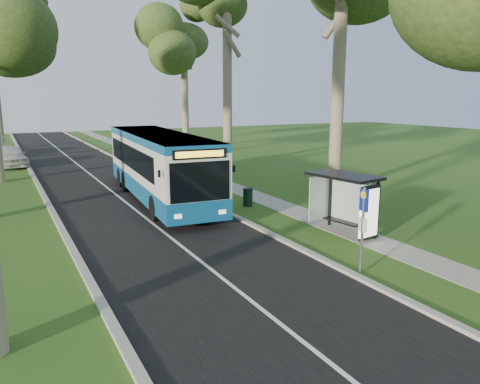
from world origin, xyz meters
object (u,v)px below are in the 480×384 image
Objects in this scene: bus at (159,166)px; litter_bin at (248,197)px; car_white at (11,156)px; bus_shelter at (353,194)px; bus_stop_sign at (363,221)px.

bus is 15.08× the size of litter_bin.
car_white is (-9.66, 19.58, 0.38)m from litter_bin.
bus is 4.44× the size of bus_shelter.
bus_stop_sign reaches higher than car_white.
bus_stop_sign is 9.53m from litter_bin.
car_white is at bearing 115.20° from bus.
bus_stop_sign is at bearing -80.52° from car_white.
litter_bin is at bearing -70.42° from car_white.
bus_shelter is 3.40× the size of litter_bin.
bus_shelter reaches higher than litter_bin.
litter_bin is at bearing 86.08° from bus_stop_sign.
bus is at bearing 103.09° from bus_stop_sign.
litter_bin is at bearing 90.66° from bus_shelter.
bus_shelter is 0.61× the size of car_white.
car_white is at bearing 103.42° from bus_shelter.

